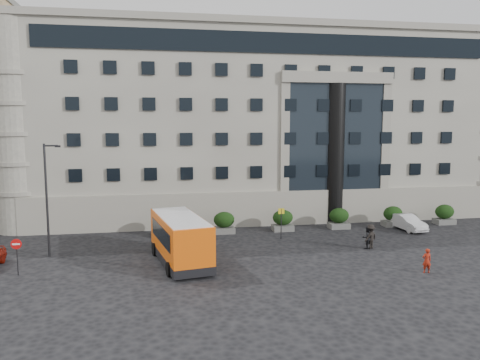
# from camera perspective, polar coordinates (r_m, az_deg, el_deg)

# --- Properties ---
(ground) EXTENTS (120.00, 120.00, 0.00)m
(ground) POSITION_cam_1_polar(r_m,az_deg,el_deg) (32.80, -2.11, -9.70)
(ground) COLOR black
(ground) RESTS_ON ground
(civic_building) EXTENTS (44.00, 24.00, 18.00)m
(civic_building) POSITION_cam_1_polar(r_m,az_deg,el_deg) (54.11, 0.94, 6.57)
(civic_building) COLOR gray
(civic_building) RESTS_ON ground
(entrance_column) EXTENTS (1.80, 1.80, 13.00)m
(entrance_column) POSITION_cam_1_polar(r_m,az_deg,el_deg) (44.61, 11.44, 3.11)
(entrance_column) COLOR black
(entrance_column) RESTS_ON ground
(hedge_a) EXTENTS (1.80, 1.26, 1.84)m
(hedge_a) POSITION_cam_1_polar(r_m,az_deg,el_deg) (39.84, -9.41, -5.40)
(hedge_a) COLOR #51514F
(hedge_a) RESTS_ON ground
(hedge_b) EXTENTS (1.80, 1.26, 1.84)m
(hedge_b) POSITION_cam_1_polar(r_m,az_deg,el_deg) (40.22, -1.96, -5.19)
(hedge_b) COLOR #51514F
(hedge_b) RESTS_ON ground
(hedge_c) EXTENTS (1.80, 1.26, 1.84)m
(hedge_c) POSITION_cam_1_polar(r_m,az_deg,el_deg) (41.25, 5.24, -4.91)
(hedge_c) COLOR #51514F
(hedge_c) RESTS_ON ground
(hedge_d) EXTENTS (1.80, 1.26, 1.84)m
(hedge_d) POSITION_cam_1_polar(r_m,az_deg,el_deg) (42.89, 11.98, -4.57)
(hedge_d) COLOR #51514F
(hedge_d) RESTS_ON ground
(hedge_e) EXTENTS (1.80, 1.26, 1.84)m
(hedge_e) POSITION_cam_1_polar(r_m,az_deg,el_deg) (45.08, 18.13, -4.21)
(hedge_e) COLOR #51514F
(hedge_e) RESTS_ON ground
(hedge_f) EXTENTS (1.80, 1.26, 1.84)m
(hedge_f) POSITION_cam_1_polar(r_m,az_deg,el_deg) (47.74, 23.66, -3.84)
(hedge_f) COLOR #51514F
(hedge_f) RESTS_ON ground
(street_lamp) EXTENTS (1.16, 0.18, 8.00)m
(street_lamp) POSITION_cam_1_polar(r_m,az_deg,el_deg) (35.33, -22.42, -1.76)
(street_lamp) COLOR #262628
(street_lamp) RESTS_ON ground
(bus_stop_sign) EXTENTS (0.50, 0.08, 2.52)m
(bus_stop_sign) POSITION_cam_1_polar(r_m,az_deg,el_deg) (38.21, 5.05, -4.64)
(bus_stop_sign) COLOR #262628
(bus_stop_sign) RESTS_ON ground
(no_entry_sign) EXTENTS (0.64, 0.16, 2.32)m
(no_entry_sign) POSITION_cam_1_polar(r_m,az_deg,el_deg) (32.27, -25.58, -7.65)
(no_entry_sign) COLOR #262628
(no_entry_sign) RESTS_ON ground
(minibus) EXTENTS (4.00, 8.00, 3.19)m
(minibus) POSITION_cam_1_polar(r_m,az_deg,el_deg) (31.87, -7.30, -6.98)
(minibus) COLOR #EE590B
(minibus) RESTS_ON ground
(red_truck) EXTENTS (3.07, 5.15, 2.59)m
(red_truck) POSITION_cam_1_polar(r_m,az_deg,el_deg) (50.88, -19.75, -2.56)
(red_truck) COLOR #97100B
(red_truck) RESTS_ON ground
(parked_car_c) EXTENTS (1.85, 4.34, 1.25)m
(parked_car_c) POSITION_cam_1_polar(r_m,az_deg,el_deg) (44.60, -19.19, -4.77)
(parked_car_c) COLOR black
(parked_car_c) RESTS_ON ground
(parked_car_d) EXTENTS (3.14, 5.58, 1.47)m
(parked_car_d) POSITION_cam_1_polar(r_m,az_deg,el_deg) (46.37, -20.53, -4.24)
(parked_car_d) COLOR black
(parked_car_d) RESTS_ON ground
(white_taxi) EXTENTS (1.95, 4.29, 1.36)m
(white_taxi) POSITION_cam_1_polar(r_m,az_deg,el_deg) (44.02, 19.68, -4.86)
(white_taxi) COLOR silver
(white_taxi) RESTS_ON ground
(pedestrian_a) EXTENTS (0.61, 0.44, 1.57)m
(pedestrian_a) POSITION_cam_1_polar(r_m,az_deg,el_deg) (32.13, 21.81, -9.12)
(pedestrian_a) COLOR #9F200F
(pedestrian_a) RESTS_ON ground
(pedestrian_b) EXTENTS (0.94, 0.80, 1.69)m
(pedestrian_b) POSITION_cam_1_polar(r_m,az_deg,el_deg) (36.68, 15.23, -6.78)
(pedestrian_b) COLOR black
(pedestrian_b) RESTS_ON ground
(pedestrian_c) EXTENTS (1.38, 1.19, 1.85)m
(pedestrian_c) POSITION_cam_1_polar(r_m,az_deg,el_deg) (36.69, 15.63, -6.66)
(pedestrian_c) COLOR black
(pedestrian_c) RESTS_ON ground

